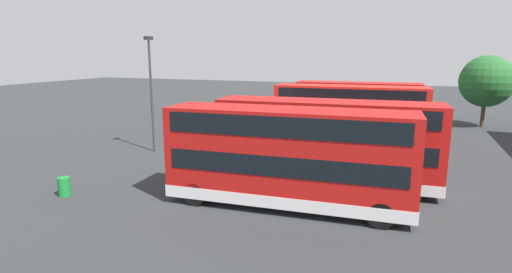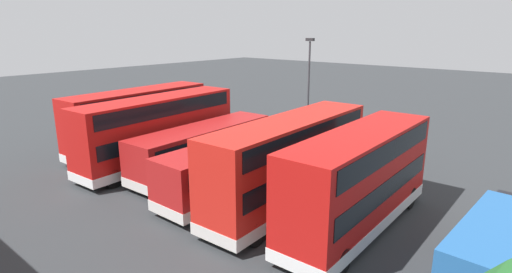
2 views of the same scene
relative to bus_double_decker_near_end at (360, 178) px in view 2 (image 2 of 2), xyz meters
name	(u,v)px [view 2 (image 2 of 2)]	position (x,y,z in m)	size (l,w,h in m)	color
ground_plane	(314,144)	(9.00, -10.64, -2.45)	(140.00, 140.00, 0.00)	#2D3033
bus_double_decker_near_end	(360,178)	(0.00, 0.00, 0.00)	(2.84, 10.40, 4.55)	#B71411
bus_double_decker_second	(290,160)	(3.83, -0.09, 0.00)	(3.03, 11.51, 4.55)	red
bus_single_deck_third	(246,162)	(6.99, -0.24, -0.82)	(2.67, 11.36, 2.95)	#A51919
bus_single_deck_fourth	(204,147)	(10.93, -0.70, -0.83)	(3.06, 10.54, 2.95)	#A51919
bus_double_decker_fifth	(159,129)	(14.26, 0.19, 0.00)	(3.23, 11.71, 4.55)	#B71411
bus_double_decker_sixth	(139,119)	(17.95, -0.79, 0.00)	(3.23, 11.29, 4.55)	#B71411
box_truck_blue	(509,261)	(-6.13, 1.89, -0.74)	(2.76, 7.58, 3.20)	#235999
car_hatchback_silver	(365,141)	(5.15, -11.63, -1.75)	(3.47, 4.79, 1.43)	#A5D14C
lamp_post_tall	(309,79)	(11.11, -12.85, 2.28)	(0.70, 0.30, 8.10)	#38383D
waste_bin_yellow	(219,116)	(20.54, -11.51, -1.97)	(0.60, 0.60, 0.95)	#197F33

